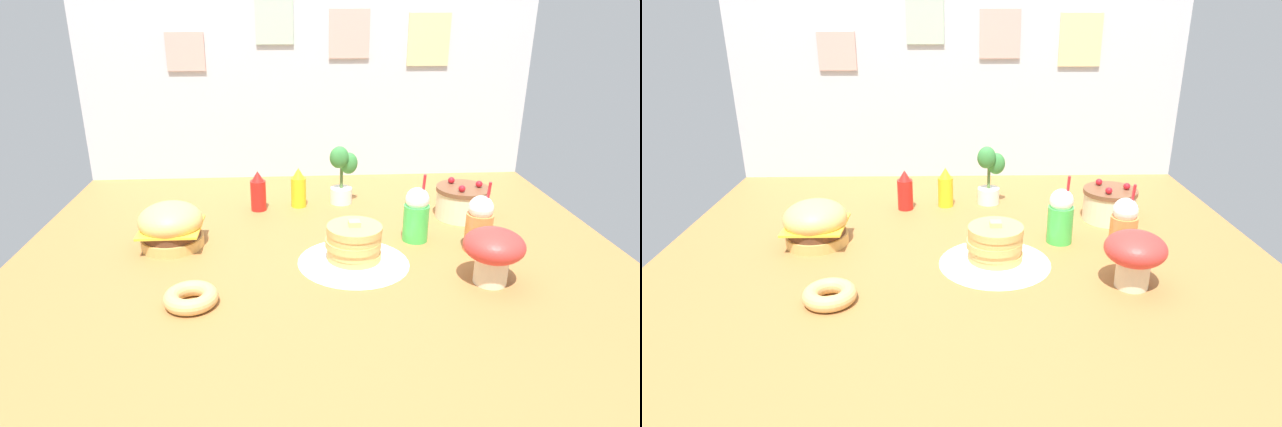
# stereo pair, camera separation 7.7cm
# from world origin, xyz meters

# --- Properties ---
(ground_plane) EXTENTS (2.27, 2.01, 0.02)m
(ground_plane) POSITION_xyz_m (0.00, 0.00, -0.01)
(ground_plane) COLOR #9E6B38
(back_wall) EXTENTS (2.27, 0.04, 1.09)m
(back_wall) POSITION_xyz_m (0.00, 1.00, 0.55)
(back_wall) COLOR silver
(back_wall) RESTS_ON ground_plane
(doily_mat) EXTENTS (0.40, 0.40, 0.00)m
(doily_mat) POSITION_xyz_m (0.11, -0.05, 0.00)
(doily_mat) COLOR white
(doily_mat) RESTS_ON ground_plane
(burger) EXTENTS (0.24, 0.24, 0.17)m
(burger) POSITION_xyz_m (-0.56, 0.13, 0.08)
(burger) COLOR #DBA859
(burger) RESTS_ON ground_plane
(pancake_stack) EXTENTS (0.31, 0.31, 0.16)m
(pancake_stack) POSITION_xyz_m (0.11, -0.05, 0.07)
(pancake_stack) COLOR white
(pancake_stack) RESTS_ON doily_mat
(layer_cake) EXTENTS (0.23, 0.23, 0.17)m
(layer_cake) POSITION_xyz_m (0.63, 0.35, 0.07)
(layer_cake) COLOR beige
(layer_cake) RESTS_ON ground_plane
(ketchup_bottle) EXTENTS (0.07, 0.07, 0.18)m
(ketchup_bottle) POSITION_xyz_m (-0.25, 0.50, 0.08)
(ketchup_bottle) COLOR red
(ketchup_bottle) RESTS_ON ground_plane
(mustard_bottle) EXTENTS (0.07, 0.07, 0.18)m
(mustard_bottle) POSITION_xyz_m (-0.07, 0.53, 0.08)
(mustard_bottle) COLOR yellow
(mustard_bottle) RESTS_ON ground_plane
(cream_soda_cup) EXTENTS (0.10, 0.10, 0.27)m
(cream_soda_cup) POSITION_xyz_m (0.38, 0.13, 0.11)
(cream_soda_cup) COLOR green
(cream_soda_cup) RESTS_ON ground_plane
(orange_float_cup) EXTENTS (0.10, 0.10, 0.27)m
(orange_float_cup) POSITION_xyz_m (0.59, 0.02, 0.11)
(orange_float_cup) COLOR orange
(orange_float_cup) RESTS_ON ground_plane
(donut_pink_glaze) EXTENTS (0.17, 0.17, 0.05)m
(donut_pink_glaze) POSITION_xyz_m (-0.43, -0.31, 0.03)
(donut_pink_glaze) COLOR tan
(donut_pink_glaze) RESTS_ON ground_plane
(potted_plant) EXTENTS (0.13, 0.11, 0.28)m
(potted_plant) POSITION_xyz_m (0.13, 0.57, 0.15)
(potted_plant) COLOR white
(potted_plant) RESTS_ON ground_plane
(mushroom_stool) EXTENTS (0.20, 0.20, 0.19)m
(mushroom_stool) POSITION_xyz_m (0.55, -0.23, 0.12)
(mushroom_stool) COLOR beige
(mushroom_stool) RESTS_ON ground_plane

